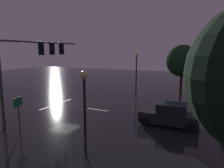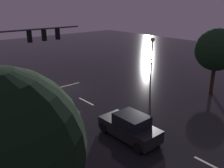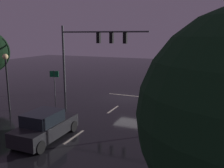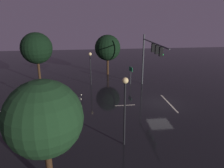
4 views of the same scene
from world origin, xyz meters
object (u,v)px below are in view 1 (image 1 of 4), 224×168
street_lamp_left_kerb (136,67)px  street_lamp_right_kerb (84,95)px  traffic_signal_assembly (35,58)px  route_sign (18,107)px  tree_left_far (182,61)px  car_approaching (170,115)px

street_lamp_left_kerb → street_lamp_right_kerb: 14.91m
traffic_signal_assembly → street_lamp_right_kerb: size_ratio=2.00×
traffic_signal_assembly → route_sign: (3.35, 1.67, -3.16)m
street_lamp_right_kerb → tree_left_far: tree_left_far is taller
traffic_signal_assembly → street_lamp_right_kerb: traffic_signal_assembly is taller
traffic_signal_assembly → car_approaching: (-2.48, 10.66, -4.19)m
traffic_signal_assembly → car_approaching: 11.72m
car_approaching → tree_left_far: 12.57m
tree_left_far → street_lamp_left_kerb: bearing=-53.6°
street_lamp_right_kerb → traffic_signal_assembly: bearing=-117.6°
traffic_signal_assembly → street_lamp_right_kerb: 8.32m
car_approaching → street_lamp_left_kerb: bearing=-147.0°
traffic_signal_assembly → car_approaching: size_ratio=2.08×
traffic_signal_assembly → route_sign: size_ratio=3.60×
street_lamp_left_kerb → tree_left_far: bearing=126.4°
car_approaching → street_lamp_right_kerb: 7.54m
car_approaching → route_sign: size_ratio=1.73×
street_lamp_right_kerb → street_lamp_left_kerb: bearing=-172.0°
tree_left_far → street_lamp_right_kerb: bearing=-8.5°
traffic_signal_assembly → street_lamp_right_kerb: bearing=62.4°
street_lamp_right_kerb → tree_left_far: (-18.30, 2.74, 1.06)m
car_approaching → route_sign: bearing=-57.0°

